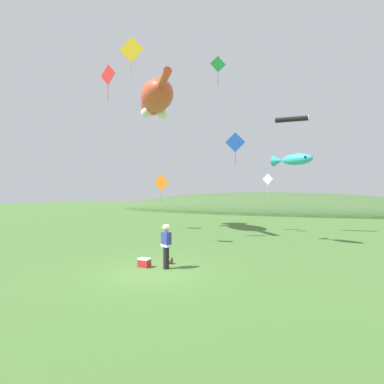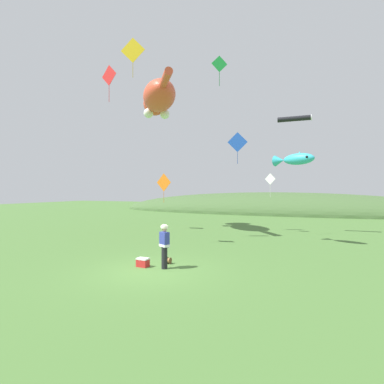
% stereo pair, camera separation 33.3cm
% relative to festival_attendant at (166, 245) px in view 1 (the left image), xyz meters
% --- Properties ---
extents(ground_plane, '(120.00, 120.00, 0.00)m').
position_rel_festival_attendant_xyz_m(ground_plane, '(-0.29, -0.49, -0.95)').
color(ground_plane, '#477033').
extents(distant_hill_ridge, '(48.35, 14.08, 5.73)m').
position_rel_festival_attendant_xyz_m(distant_hill_ridge, '(-0.29, 33.20, -0.95)').
color(distant_hill_ridge, '#426033').
rests_on(distant_hill_ridge, ground).
extents(festival_attendant, '(0.49, 0.43, 1.77)m').
position_rel_festival_attendant_xyz_m(festival_attendant, '(0.00, 0.00, 0.00)').
color(festival_attendant, black).
rests_on(festival_attendant, ground).
extents(kite_spool, '(0.15, 0.27, 0.27)m').
position_rel_festival_attendant_xyz_m(kite_spool, '(-0.21, 0.80, -0.82)').
color(kite_spool, olive).
rests_on(kite_spool, ground).
extents(picnic_cooler, '(0.51, 0.36, 0.36)m').
position_rel_festival_attendant_xyz_m(picnic_cooler, '(-0.97, -0.08, -0.77)').
color(picnic_cooler, red).
rests_on(picnic_cooler, ground).
extents(kite_giant_cat, '(5.78, 7.31, 2.63)m').
position_rel_festival_attendant_xyz_m(kite_giant_cat, '(-6.08, 10.23, 9.49)').
color(kite_giant_cat, '#E04C33').
extents(kite_fish_windsock, '(2.56, 1.68, 0.77)m').
position_rel_festival_attendant_xyz_m(kite_fish_windsock, '(4.38, 7.80, 4.02)').
color(kite_fish_windsock, '#33B2CC').
extents(kite_tube_streamer, '(2.33, 0.48, 0.44)m').
position_rel_festival_attendant_xyz_m(kite_tube_streamer, '(4.11, 11.97, 7.33)').
color(kite_tube_streamer, black).
extents(kite_diamond_red, '(1.13, 0.22, 2.05)m').
position_rel_festival_attendant_xyz_m(kite_diamond_red, '(-5.01, 2.85, 8.56)').
color(kite_diamond_red, red).
extents(kite_diamond_orange, '(1.44, 0.32, 2.37)m').
position_rel_festival_attendant_xyz_m(kite_diamond_orange, '(-5.84, 10.70, 2.82)').
color(kite_diamond_orange, orange).
extents(kite_diamond_gold, '(1.50, 0.42, 2.45)m').
position_rel_festival_attendant_xyz_m(kite_diamond_gold, '(-4.84, 4.90, 10.81)').
color(kite_diamond_gold, yellow).
extents(kite_diamond_green, '(0.90, 0.61, 1.97)m').
position_rel_festival_attendant_xyz_m(kite_diamond_green, '(-0.25, 7.95, 10.39)').
color(kite_diamond_green, green).
extents(kite_diamond_blue, '(1.46, 0.44, 2.41)m').
position_rel_festival_attendant_xyz_m(kite_diamond_blue, '(0.03, 11.56, 5.84)').
color(kite_diamond_blue, blue).
extents(kite_diamond_white, '(0.81, 0.30, 1.75)m').
position_rel_festival_attendant_xyz_m(kite_diamond_white, '(2.37, 12.11, 3.02)').
color(kite_diamond_white, white).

